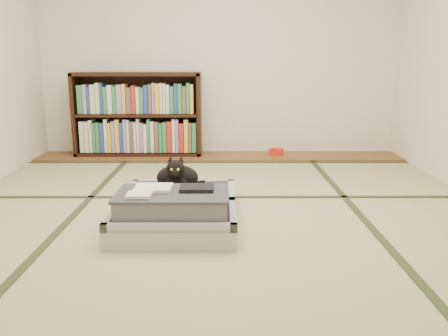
{
  "coord_description": "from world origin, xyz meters",
  "views": [
    {
      "loc": [
        0.04,
        -3.19,
        1.06
      ],
      "look_at": [
        0.05,
        0.35,
        0.25
      ],
      "focal_mm": 38.0,
      "sensor_mm": 36.0,
      "label": 1
    }
  ],
  "objects": [
    {
      "name": "tatami_borders",
      "position": [
        0.0,
        0.49,
        0.0
      ],
      "size": [
        4.0,
        4.5,
        0.01
      ],
      "color": "#2D381E",
      "rests_on": "ground"
    },
    {
      "name": "bookcase",
      "position": [
        -0.9,
        2.07,
        0.45
      ],
      "size": [
        1.4,
        0.32,
        0.92
      ],
      "color": "black",
      "rests_on": "wood_strip"
    },
    {
      "name": "red_item",
      "position": [
        0.64,
        2.03,
        0.06
      ],
      "size": [
        0.17,
        0.13,
        0.07
      ],
      "primitive_type": "cube",
      "rotation": [
        0.0,
        0.0,
        -0.27
      ],
      "color": "red",
      "rests_on": "wood_strip"
    },
    {
      "name": "suitcase",
      "position": [
        -0.26,
        -0.23,
        0.11
      ],
      "size": [
        0.77,
        1.03,
        0.3
      ],
      "color": "#ABACB0",
      "rests_on": "floor"
    },
    {
      "name": "cat",
      "position": [
        -0.28,
        0.06,
        0.25
      ],
      "size": [
        0.34,
        0.34,
        0.28
      ],
      "color": "black",
      "rests_on": "suitcase"
    },
    {
      "name": "cable_coil",
      "position": [
        -0.1,
        0.09,
        0.16
      ],
      "size": [
        0.11,
        0.11,
        0.03
      ],
      "color": "white",
      "rests_on": "suitcase"
    },
    {
      "name": "floor",
      "position": [
        0.0,
        0.0,
        0.0
      ],
      "size": [
        4.5,
        4.5,
        0.0
      ],
      "primitive_type": "plane",
      "color": "tan",
      "rests_on": "ground"
    },
    {
      "name": "wood_strip",
      "position": [
        0.0,
        2.0,
        0.01
      ],
      "size": [
        4.0,
        0.5,
        0.02
      ],
      "primitive_type": "cube",
      "color": "brown",
      "rests_on": "ground"
    }
  ]
}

